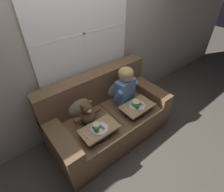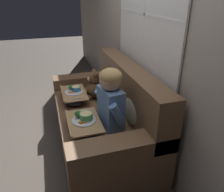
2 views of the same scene
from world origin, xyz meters
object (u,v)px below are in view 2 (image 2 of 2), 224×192
object	(u,v)px
couch	(105,119)
lap_tray_teddy	(74,95)
lap_tray_child	(84,124)
throw_pillow_behind_child	(133,106)
throw_pillow_behind_teddy	(113,82)
teddy_bear	(95,86)
child_figure	(111,96)

from	to	relation	value
couch	lap_tray_teddy	distance (m)	0.49
lap_tray_child	lap_tray_teddy	world-z (taller)	lap_tray_child
throw_pillow_behind_child	lap_tray_child	bearing A→B (deg)	-90.18
throw_pillow_behind_teddy	teddy_bear	distance (m)	0.25
couch	child_figure	xyz separation A→B (m)	(0.34, -0.03, 0.46)
lap_tray_teddy	child_figure	bearing A→B (deg)	21.66
child_figure	teddy_bear	size ratio (longest dim) A/B	1.57
couch	throw_pillow_behind_teddy	bearing A→B (deg)	148.43
throw_pillow_behind_teddy	child_figure	bearing A→B (deg)	-19.55
throw_pillow_behind_teddy	teddy_bear	bearing A→B (deg)	-90.03
teddy_bear	lap_tray_child	bearing A→B (deg)	-21.46
throw_pillow_behind_child	lap_tray_teddy	bearing A→B (deg)	-143.07
couch	teddy_bear	distance (m)	0.44
lap_tray_child	couch	bearing A→B (deg)	138.13
child_figure	lap_tray_teddy	world-z (taller)	child_figure
child_figure	lap_tray_teddy	bearing A→B (deg)	-158.34
couch	teddy_bear	bearing A→B (deg)	-173.87
couch	lap_tray_child	distance (m)	0.49
teddy_bear	throw_pillow_behind_teddy	bearing A→B (deg)	89.97
throw_pillow_behind_teddy	teddy_bear	size ratio (longest dim) A/B	1.03
throw_pillow_behind_teddy	child_figure	world-z (taller)	child_figure
child_figure	throw_pillow_behind_child	bearing A→B (deg)	90.04
throw_pillow_behind_child	teddy_bear	bearing A→B (deg)	-160.16
throw_pillow_behind_child	lap_tray_teddy	world-z (taller)	throw_pillow_behind_child
throw_pillow_behind_teddy	child_figure	distance (m)	0.73
throw_pillow_behind_child	child_figure	distance (m)	0.28
throw_pillow_behind_child	throw_pillow_behind_teddy	world-z (taller)	throw_pillow_behind_teddy
couch	lap_tray_teddy	size ratio (longest dim) A/B	3.66
lap_tray_teddy	couch	bearing A→B (deg)	41.62
child_figure	teddy_bear	bearing A→B (deg)	-179.67
throw_pillow_behind_child	throw_pillow_behind_teddy	distance (m)	0.68
throw_pillow_behind_teddy	lap_tray_teddy	bearing A→B (deg)	-90.16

